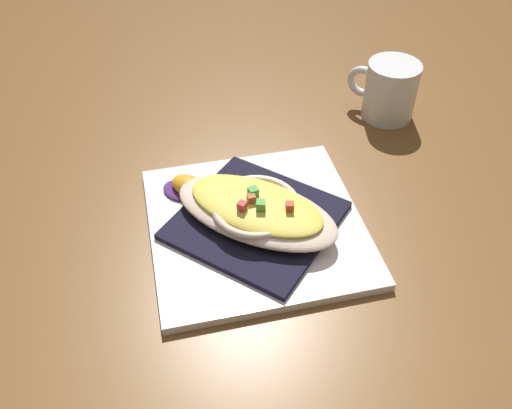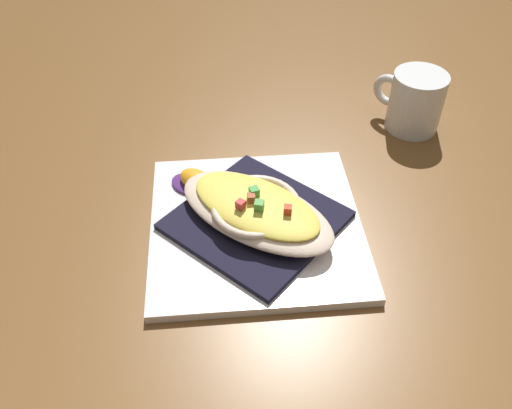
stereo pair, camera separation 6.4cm
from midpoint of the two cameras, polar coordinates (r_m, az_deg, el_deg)
ground_plane at (r=0.67m, az=-2.74°, el=-2.70°), size 2.60×2.60×0.00m
square_plate at (r=0.67m, az=-2.75°, el=-2.35°), size 0.29×0.29×0.01m
folded_napkin at (r=0.66m, az=-2.78°, el=-1.78°), size 0.25×0.24×0.01m
gratin_dish at (r=0.65m, az=-2.84°, el=-0.56°), size 0.22×0.22×0.04m
orange_garnish at (r=0.71m, az=-9.78°, el=1.69°), size 0.07×0.07×0.02m
coffee_mug at (r=0.86m, az=11.65°, el=11.27°), size 0.10×0.09×0.09m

